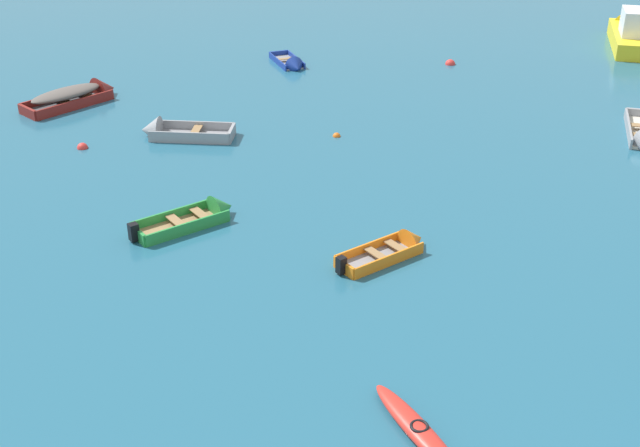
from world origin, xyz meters
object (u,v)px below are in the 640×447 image
object	(u,v)px
rowboat_maroon_midfield_right	(81,94)
kayak_red_foreground_center	(419,431)
rowboat_green_distant_center	(202,216)
rowboat_grey_near_right	(169,132)
rowboat_deep_blue_cluster_outer	(292,65)
mooring_buoy_central	(83,148)
mooring_buoy_midfield	(450,64)
motor_launch_yellow_cluster_inner	(632,33)
mooring_buoy_between_boats_left	(337,136)
rowboat_orange_midfield_left	(396,248)

from	to	relation	value
rowboat_maroon_midfield_right	kayak_red_foreground_center	bearing A→B (deg)	-68.91
rowboat_green_distant_center	rowboat_grey_near_right	distance (m)	6.89
rowboat_green_distant_center	kayak_red_foreground_center	size ratio (longest dim) A/B	1.01
rowboat_deep_blue_cluster_outer	mooring_buoy_central	world-z (taller)	rowboat_deep_blue_cluster_outer
mooring_buoy_midfield	mooring_buoy_central	xyz separation A→B (m)	(-15.92, -7.34, 0.00)
motor_launch_yellow_cluster_inner	mooring_buoy_between_boats_left	size ratio (longest dim) A/B	20.95
rowboat_deep_blue_cluster_outer	mooring_buoy_midfield	distance (m)	7.29
kayak_red_foreground_center	rowboat_orange_midfield_left	world-z (taller)	rowboat_orange_midfield_left
rowboat_green_distant_center	kayak_red_foreground_center	distance (m)	10.68
rowboat_maroon_midfield_right	mooring_buoy_between_boats_left	distance (m)	10.96
rowboat_deep_blue_cluster_outer	mooring_buoy_between_boats_left	bearing A→B (deg)	-87.05
rowboat_grey_near_right	mooring_buoy_central	world-z (taller)	rowboat_grey_near_right
rowboat_green_distant_center	rowboat_grey_near_right	bearing A→B (deg)	97.29
rowboat_green_distant_center	rowboat_deep_blue_cluster_outer	size ratio (longest dim) A/B	1.15
kayak_red_foreground_center	rowboat_deep_blue_cluster_outer	bearing A→B (deg)	87.87
motor_launch_yellow_cluster_inner	rowboat_grey_near_right	xyz separation A→B (m)	(-22.58, -8.32, -0.44)
motor_launch_yellow_cluster_inner	rowboat_maroon_midfield_right	size ratio (longest dim) A/B	1.51
motor_launch_yellow_cluster_inner	kayak_red_foreground_center	bearing A→B (deg)	-125.44
motor_launch_yellow_cluster_inner	kayak_red_foreground_center	distance (m)	30.85
rowboat_maroon_midfield_right	rowboat_grey_near_right	bearing A→B (deg)	-51.66
motor_launch_yellow_cluster_inner	rowboat_green_distant_center	xyz separation A→B (m)	(-21.71, -15.16, -0.46)
mooring_buoy_between_boats_left	rowboat_green_distant_center	bearing A→B (deg)	-131.51
rowboat_green_distant_center	mooring_buoy_midfield	xyz separation A→B (m)	(11.98, 13.62, -0.17)
rowboat_maroon_midfield_right	mooring_buoy_central	bearing A→B (deg)	-85.23
rowboat_grey_near_right	motor_launch_yellow_cluster_inner	bearing A→B (deg)	20.23
rowboat_orange_midfield_left	rowboat_deep_blue_cluster_outer	bearing A→B (deg)	91.57
rowboat_orange_midfield_left	mooring_buoy_midfield	xyz separation A→B (m)	(6.78, 16.44, -0.15)
motor_launch_yellow_cluster_inner	rowboat_orange_midfield_left	size ratio (longest dim) A/B	2.07
motor_launch_yellow_cluster_inner	rowboat_grey_near_right	size ratio (longest dim) A/B	1.67
mooring_buoy_between_boats_left	rowboat_maroon_midfield_right	bearing A→B (deg)	150.39
rowboat_deep_blue_cluster_outer	mooring_buoy_between_boats_left	xyz separation A→B (m)	(0.44, -8.50, -0.12)
mooring_buoy_central	mooring_buoy_between_boats_left	distance (m)	9.12
rowboat_orange_midfield_left	mooring_buoy_central	bearing A→B (deg)	135.13
rowboat_green_distant_center	mooring_buoy_midfield	distance (m)	18.14
rowboat_grey_near_right	mooring_buoy_between_boats_left	distance (m)	6.12
rowboat_grey_near_right	rowboat_orange_midfield_left	bearing A→B (deg)	-57.86
motor_launch_yellow_cluster_inner	rowboat_orange_midfield_left	xyz separation A→B (m)	(-16.51, -17.98, -0.47)
rowboat_green_distant_center	rowboat_grey_near_right	size ratio (longest dim) A/B	0.91
rowboat_deep_blue_cluster_outer	mooring_buoy_between_boats_left	size ratio (longest dim) A/B	9.89
rowboat_orange_midfield_left	mooring_buoy_central	xyz separation A→B (m)	(-9.14, 9.10, -0.15)
motor_launch_yellow_cluster_inner	mooring_buoy_midfield	world-z (taller)	motor_launch_yellow_cluster_inner
rowboat_grey_near_right	mooring_buoy_midfield	distance (m)	14.53
rowboat_maroon_midfield_right	kayak_red_foreground_center	size ratio (longest dim) A/B	1.24
rowboat_deep_blue_cluster_outer	rowboat_grey_near_right	bearing A→B (deg)	-126.77
motor_launch_yellow_cluster_inner	rowboat_orange_midfield_left	distance (m)	24.42
mooring_buoy_central	rowboat_orange_midfield_left	bearing A→B (deg)	-44.87
kayak_red_foreground_center	rowboat_grey_near_right	world-z (taller)	rowboat_grey_near_right
kayak_red_foreground_center	mooring_buoy_central	distance (m)	18.01
kayak_red_foreground_center	rowboat_maroon_midfield_right	bearing A→B (deg)	111.09
rowboat_green_distant_center	rowboat_maroon_midfield_right	xyz separation A→B (m)	(-4.36, 11.25, 0.15)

